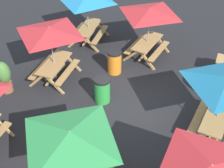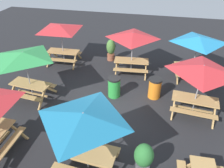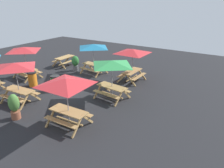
{
  "view_description": "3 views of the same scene",
  "coord_description": "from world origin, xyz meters",
  "px_view_note": "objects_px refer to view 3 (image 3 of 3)",
  "views": [
    {
      "loc": [
        7.86,
        2.94,
        7.54
      ],
      "look_at": [
        0.13,
        -0.47,
        0.9
      ],
      "focal_mm": 50.0,
      "sensor_mm": 36.0,
      "label": 1
    },
    {
      "loc": [
        -1.55,
        7.21,
        6.11
      ],
      "look_at": [
        0.13,
        -0.47,
        0.9
      ],
      "focal_mm": 35.0,
      "sensor_mm": 36.0,
      "label": 2
    },
    {
      "loc": [
        10.04,
        -9.7,
        5.51
      ],
      "look_at": [
        3.76,
        0.06,
        0.9
      ],
      "focal_mm": 35.0,
      "sensor_mm": 36.0,
      "label": 3
    }
  ],
  "objects_px": {
    "picnic_table_5": "(66,85)",
    "picnic_table_6": "(65,59)",
    "picnic_table_7": "(15,68)",
    "trash_bin_green": "(56,83)",
    "trash_bin_orange": "(33,79)",
    "picnic_table_3": "(133,54)",
    "potted_plant_1": "(75,62)",
    "potted_plant_0": "(14,106)",
    "picnic_table_0": "(24,51)",
    "picnic_table_1": "(112,66)",
    "picnic_table_2": "(93,48)"
  },
  "relations": [
    {
      "from": "trash_bin_orange",
      "to": "picnic_table_1",
      "type": "bearing_deg",
      "value": 12.79
    },
    {
      "from": "picnic_table_6",
      "to": "picnic_table_7",
      "type": "relative_size",
      "value": 0.79
    },
    {
      "from": "picnic_table_6",
      "to": "picnic_table_7",
      "type": "bearing_deg",
      "value": -157.78
    },
    {
      "from": "picnic_table_1",
      "to": "picnic_table_6",
      "type": "height_order",
      "value": "picnic_table_1"
    },
    {
      "from": "picnic_table_7",
      "to": "potted_plant_1",
      "type": "height_order",
      "value": "picnic_table_7"
    },
    {
      "from": "trash_bin_orange",
      "to": "picnic_table_6",
      "type": "bearing_deg",
      "value": 108.81
    },
    {
      "from": "picnic_table_7",
      "to": "trash_bin_green",
      "type": "bearing_deg",
      "value": 73.99
    },
    {
      "from": "picnic_table_5",
      "to": "picnic_table_6",
      "type": "bearing_deg",
      "value": 133.27
    },
    {
      "from": "picnic_table_3",
      "to": "potted_plant_0",
      "type": "relative_size",
      "value": 2.18
    },
    {
      "from": "picnic_table_3",
      "to": "picnic_table_5",
      "type": "height_order",
      "value": "same"
    },
    {
      "from": "trash_bin_green",
      "to": "trash_bin_orange",
      "type": "bearing_deg",
      "value": -170.28
    },
    {
      "from": "picnic_table_2",
      "to": "potted_plant_1",
      "type": "xyz_separation_m",
      "value": [
        -1.71,
        -0.2,
        -1.32
      ]
    },
    {
      "from": "picnic_table_3",
      "to": "trash_bin_orange",
      "type": "xyz_separation_m",
      "value": [
        -5.1,
        -4.39,
        -1.49
      ]
    },
    {
      "from": "potted_plant_0",
      "to": "picnic_table_5",
      "type": "bearing_deg",
      "value": 20.4
    },
    {
      "from": "picnic_table_3",
      "to": "picnic_table_6",
      "type": "relative_size",
      "value": 1.54
    },
    {
      "from": "picnic_table_2",
      "to": "picnic_table_3",
      "type": "height_order",
      "value": "same"
    },
    {
      "from": "picnic_table_3",
      "to": "picnic_table_0",
      "type": "bearing_deg",
      "value": 118.68
    },
    {
      "from": "picnic_table_2",
      "to": "picnic_table_7",
      "type": "relative_size",
      "value": 1.0
    },
    {
      "from": "picnic_table_0",
      "to": "picnic_table_1",
      "type": "bearing_deg",
      "value": 9.44
    },
    {
      "from": "trash_bin_green",
      "to": "potted_plant_0",
      "type": "distance_m",
      "value": 3.67
    },
    {
      "from": "picnic_table_6",
      "to": "potted_plant_1",
      "type": "xyz_separation_m",
      "value": [
        1.71,
        -0.55,
        0.11
      ]
    },
    {
      "from": "picnic_table_1",
      "to": "picnic_table_2",
      "type": "bearing_deg",
      "value": 146.32
    },
    {
      "from": "picnic_table_2",
      "to": "picnic_table_5",
      "type": "bearing_deg",
      "value": -57.03
    },
    {
      "from": "picnic_table_7",
      "to": "picnic_table_3",
      "type": "bearing_deg",
      "value": 55.04
    },
    {
      "from": "potted_plant_1",
      "to": "picnic_table_2",
      "type": "bearing_deg",
      "value": 6.53
    },
    {
      "from": "picnic_table_2",
      "to": "picnic_table_5",
      "type": "xyz_separation_m",
      "value": [
        3.53,
        -6.54,
        0.0
      ]
    },
    {
      "from": "picnic_table_3",
      "to": "picnic_table_2",
      "type": "bearing_deg",
      "value": 92.74
    },
    {
      "from": "picnic_table_5",
      "to": "potted_plant_0",
      "type": "bearing_deg",
      "value": -161.53
    },
    {
      "from": "picnic_table_7",
      "to": "trash_bin_green",
      "type": "distance_m",
      "value": 2.76
    },
    {
      "from": "trash_bin_green",
      "to": "picnic_table_7",
      "type": "bearing_deg",
      "value": -101.54
    },
    {
      "from": "picnic_table_3",
      "to": "picnic_table_6",
      "type": "height_order",
      "value": "picnic_table_3"
    },
    {
      "from": "picnic_table_3",
      "to": "picnic_table_5",
      "type": "bearing_deg",
      "value": -176.82
    },
    {
      "from": "picnic_table_6",
      "to": "trash_bin_green",
      "type": "relative_size",
      "value": 1.88
    },
    {
      "from": "trash_bin_green",
      "to": "picnic_table_0",
      "type": "bearing_deg",
      "value": 171.52
    },
    {
      "from": "picnic_table_0",
      "to": "picnic_table_7",
      "type": "height_order",
      "value": "same"
    },
    {
      "from": "picnic_table_6",
      "to": "picnic_table_7",
      "type": "distance_m",
      "value": 7.36
    },
    {
      "from": "potted_plant_0",
      "to": "picnic_table_2",
      "type": "bearing_deg",
      "value": 97.03
    },
    {
      "from": "picnic_table_3",
      "to": "potted_plant_0",
      "type": "distance_m",
      "value": 8.07
    },
    {
      "from": "picnic_table_2",
      "to": "potted_plant_0",
      "type": "bearing_deg",
      "value": -78.34
    },
    {
      "from": "picnic_table_6",
      "to": "trash_bin_orange",
      "type": "xyz_separation_m",
      "value": [
        1.58,
        -4.64,
        -0.07
      ]
    },
    {
      "from": "picnic_table_5",
      "to": "trash_bin_green",
      "type": "relative_size",
      "value": 2.88
    },
    {
      "from": "picnic_table_7",
      "to": "picnic_table_2",
      "type": "bearing_deg",
      "value": 81.1
    },
    {
      "from": "trash_bin_green",
      "to": "picnic_table_5",
      "type": "bearing_deg",
      "value": -35.99
    },
    {
      "from": "picnic_table_6",
      "to": "potted_plant_0",
      "type": "bearing_deg",
      "value": -152.87
    },
    {
      "from": "picnic_table_1",
      "to": "potted_plant_1",
      "type": "bearing_deg",
      "value": 158.26
    },
    {
      "from": "picnic_table_7",
      "to": "picnic_table_6",
      "type": "bearing_deg",
      "value": 109.52
    },
    {
      "from": "trash_bin_orange",
      "to": "potted_plant_0",
      "type": "distance_m",
      "value": 4.26
    },
    {
      "from": "picnic_table_0",
      "to": "picnic_table_6",
      "type": "height_order",
      "value": "picnic_table_0"
    },
    {
      "from": "picnic_table_6",
      "to": "trash_bin_orange",
      "type": "height_order",
      "value": "trash_bin_orange"
    },
    {
      "from": "trash_bin_orange",
      "to": "picnic_table_0",
      "type": "bearing_deg",
      "value": 153.16
    }
  ]
}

